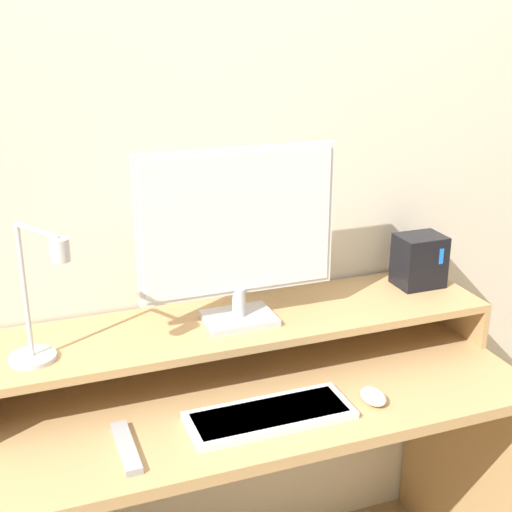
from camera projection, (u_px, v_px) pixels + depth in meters
name	position (u px, v px, depth m)	size (l,w,h in m)	color
wall_back	(221.00, 176.00, 1.96)	(6.00, 0.05, 2.50)	beige
desk	(263.00, 457.00, 1.91)	(1.35, 0.59, 0.77)	tan
monitor_shelf	(245.00, 324.00, 1.92)	(1.35, 0.32, 0.14)	tan
monitor	(238.00, 231.00, 1.81)	(0.52, 0.14, 0.46)	#BCBCC1
desk_lamp	(39.00, 310.00, 1.61)	(0.15, 0.21, 0.34)	silver
router_dock	(419.00, 261.00, 2.10)	(0.14, 0.11, 0.15)	black
keyboard	(270.00, 415.00, 1.70)	(0.40, 0.15, 0.02)	silver
mouse	(373.00, 396.00, 1.77)	(0.06, 0.09, 0.03)	white
remote_control	(126.00, 447.00, 1.58)	(0.04, 0.19, 0.02)	#99999E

